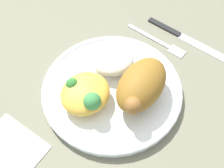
% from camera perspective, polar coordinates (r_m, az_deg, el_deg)
% --- Properties ---
extents(ground_plane, '(2.00, 2.00, 0.00)m').
position_cam_1_polar(ground_plane, '(0.56, 0.00, -1.71)').
color(ground_plane, '#6D6A56').
extents(plate, '(0.26, 0.26, 0.02)m').
position_cam_1_polar(plate, '(0.55, 0.00, -1.13)').
color(plate, white).
rests_on(plate, ground_plane).
extents(roasted_chicken, '(0.13, 0.07, 0.06)m').
position_cam_1_polar(roasted_chicken, '(0.50, 5.71, -0.28)').
color(roasted_chicken, '#8C5F20').
rests_on(roasted_chicken, plate).
extents(rice_pile, '(0.08, 0.08, 0.04)m').
position_cam_1_polar(rice_pile, '(0.56, 0.10, 5.05)').
color(rice_pile, white).
rests_on(rice_pile, plate).
extents(mac_cheese_with_broccoli, '(0.09, 0.08, 0.05)m').
position_cam_1_polar(mac_cheese_with_broccoli, '(0.51, -5.22, -1.86)').
color(mac_cheese_with_broccoli, gold).
rests_on(mac_cheese_with_broccoli, plate).
extents(fork, '(0.03, 0.14, 0.01)m').
position_cam_1_polar(fork, '(0.64, 9.13, 8.25)').
color(fork, silver).
rests_on(fork, ground_plane).
extents(knife, '(0.03, 0.19, 0.01)m').
position_cam_1_polar(knife, '(0.66, 13.04, 9.41)').
color(knife, black).
rests_on(knife, ground_plane).
extents(napkin, '(0.09, 0.11, 0.00)m').
position_cam_1_polar(napkin, '(0.53, -19.28, -11.78)').
color(napkin, white).
rests_on(napkin, ground_plane).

